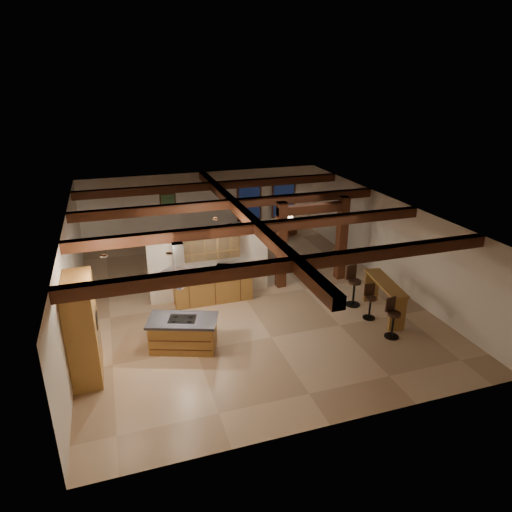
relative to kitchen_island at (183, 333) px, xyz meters
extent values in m
plane|color=tan|center=(2.33, 2.26, -0.44)|extent=(12.00, 12.00, 0.00)
plane|color=silver|center=(2.33, 8.26, 1.01)|extent=(10.00, 0.00, 10.00)
plane|color=silver|center=(2.33, -3.74, 1.01)|extent=(10.00, 0.00, 10.00)
plane|color=silver|center=(-2.67, 2.26, 1.01)|extent=(0.00, 12.00, 12.00)
plane|color=silver|center=(7.33, 2.26, 1.01)|extent=(0.00, 12.00, 12.00)
plane|color=#3D2613|center=(2.33, 2.26, 2.46)|extent=(12.00, 12.00, 0.00)
cube|color=#3E240F|center=(2.33, -1.74, 2.32)|extent=(10.00, 0.25, 0.28)
cube|color=#3E240F|center=(2.33, 0.96, 2.32)|extent=(10.00, 0.25, 0.28)
cube|color=#3E240F|center=(2.33, 3.56, 2.32)|extent=(10.00, 0.25, 0.28)
cube|color=#3E240F|center=(2.33, 6.26, 2.32)|extent=(10.00, 0.25, 0.28)
cube|color=#3E240F|center=(2.33, 2.26, 2.32)|extent=(0.28, 12.00, 0.28)
cube|color=#3E240F|center=(3.73, 2.76, 1.01)|extent=(0.30, 0.30, 2.90)
cube|color=#3E240F|center=(5.93, 2.76, 1.01)|extent=(0.30, 0.30, 2.90)
cube|color=#3E240F|center=(4.83, 2.76, 2.16)|extent=(2.50, 0.28, 0.28)
cube|color=silver|center=(1.33, 2.76, 0.66)|extent=(3.80, 0.18, 2.20)
cube|color=olive|center=(-2.34, -0.34, 0.76)|extent=(0.64, 1.60, 2.40)
cube|color=silver|center=(-2.04, -0.34, 0.71)|extent=(0.06, 0.62, 0.95)
cube|color=black|center=(-2.00, -0.34, 0.91)|extent=(0.01, 0.50, 0.28)
cube|color=olive|center=(1.33, 2.37, -0.01)|extent=(2.40, 0.60, 0.86)
cube|color=black|center=(1.33, 2.37, 0.46)|extent=(2.50, 0.66, 0.08)
cube|color=olive|center=(1.33, 2.58, 1.41)|extent=(1.80, 0.34, 0.95)
cube|color=silver|center=(1.33, 2.40, 1.41)|extent=(1.74, 0.02, 0.90)
pyramid|color=silver|center=(0.00, 0.00, 1.29)|extent=(1.10, 1.10, 0.45)
cube|color=silver|center=(0.00, 0.00, 2.10)|extent=(0.26, 0.22, 0.73)
cube|color=#3E240F|center=(4.33, 8.20, 1.06)|extent=(1.10, 0.05, 1.70)
cube|color=black|center=(4.33, 8.17, 1.06)|extent=(0.95, 0.02, 1.55)
cube|color=#3E240F|center=(5.93, 8.20, 1.06)|extent=(1.10, 0.05, 1.70)
cube|color=black|center=(5.93, 8.17, 1.06)|extent=(0.95, 0.02, 1.55)
cube|color=#3E240F|center=(0.83, 8.20, 1.26)|extent=(0.65, 0.04, 0.85)
cube|color=#24552C|center=(0.83, 8.17, 1.26)|extent=(0.55, 0.01, 0.75)
cylinder|color=silver|center=(-0.27, -0.54, 2.43)|extent=(0.16, 0.16, 0.03)
cylinder|color=silver|center=(1.33, 1.76, 2.43)|extent=(0.16, 0.16, 0.03)
cylinder|color=silver|center=(-1.67, -0.24, 2.43)|extent=(0.16, 0.16, 0.03)
cube|color=olive|center=(0.00, 0.00, -0.05)|extent=(1.82, 1.32, 0.78)
cube|color=black|center=(0.00, 0.00, 0.38)|extent=(1.95, 1.46, 0.07)
cube|color=black|center=(0.00, 0.00, 0.42)|extent=(0.79, 0.66, 0.02)
imported|color=#411F10|center=(2.35, 5.37, -0.15)|extent=(1.81, 1.25, 0.58)
imported|color=black|center=(4.48, 7.76, -0.15)|extent=(1.96, 0.77, 0.57)
imported|color=silver|center=(1.68, 2.37, 0.62)|extent=(0.50, 0.43, 0.23)
cube|color=olive|center=(5.90, -0.03, 0.59)|extent=(0.81, 2.07, 0.06)
cube|color=olive|center=(5.76, -0.93, 0.07)|extent=(0.46, 0.17, 1.01)
cube|color=olive|center=(6.04, 0.86, 0.07)|extent=(0.46, 0.17, 1.01)
cube|color=#3E240F|center=(6.04, 7.69, -0.13)|extent=(0.60, 0.60, 0.61)
cylinder|color=black|center=(6.04, 7.69, 0.26)|extent=(0.07, 0.07, 0.17)
cone|color=#FFD299|center=(6.04, 7.69, 0.43)|extent=(0.30, 0.30, 0.20)
cylinder|color=black|center=(5.44, -1.21, 0.27)|extent=(0.35, 0.35, 0.07)
cube|color=black|center=(5.41, -1.05, 0.49)|extent=(0.33, 0.10, 0.39)
cylinder|color=black|center=(5.44, -1.21, -0.08)|extent=(0.06, 0.06, 0.68)
cylinder|color=black|center=(5.44, -1.21, -0.42)|extent=(0.39, 0.39, 0.03)
cylinder|color=black|center=(5.40, -0.12, 0.21)|extent=(0.32, 0.32, 0.06)
cube|color=black|center=(5.43, 0.03, 0.42)|extent=(0.31, 0.09, 0.36)
cylinder|color=black|center=(5.40, -0.12, -0.11)|extent=(0.05, 0.05, 0.63)
cylinder|color=black|center=(5.40, -0.12, -0.42)|extent=(0.36, 0.36, 0.03)
cylinder|color=black|center=(5.36, 0.76, 0.36)|extent=(0.40, 0.40, 0.08)
cube|color=black|center=(5.33, 0.94, 0.61)|extent=(0.38, 0.12, 0.44)
cylinder|color=black|center=(5.36, 0.76, -0.04)|extent=(0.07, 0.07, 0.77)
cylinder|color=black|center=(5.36, 0.76, -0.41)|extent=(0.44, 0.44, 0.03)
cube|color=#3E240F|center=(1.99, 4.41, 0.03)|extent=(0.58, 0.58, 0.06)
cube|color=#3E240F|center=(1.90, 4.61, 0.42)|extent=(0.42, 0.23, 0.78)
cylinder|color=#3E240F|center=(1.90, 4.18, -0.22)|extent=(0.05, 0.05, 0.44)
cylinder|color=#3E240F|center=(2.23, 4.32, -0.22)|extent=(0.05, 0.05, 0.44)
cylinder|color=#3E240F|center=(1.76, 4.50, -0.22)|extent=(0.05, 0.05, 0.44)
cylinder|color=#3E240F|center=(2.08, 4.65, -0.22)|extent=(0.05, 0.05, 0.44)
cube|color=#3E240F|center=(1.39, 5.73, 0.03)|extent=(0.58, 0.58, 0.06)
cube|color=#3E240F|center=(1.48, 5.54, 0.42)|extent=(0.42, 0.23, 0.78)
cylinder|color=#3E240F|center=(1.48, 5.97, -0.22)|extent=(0.05, 0.05, 0.44)
cylinder|color=#3E240F|center=(1.16, 5.82, -0.22)|extent=(0.05, 0.05, 0.44)
cylinder|color=#3E240F|center=(1.62, 5.65, -0.22)|extent=(0.05, 0.05, 0.44)
cylinder|color=#3E240F|center=(1.30, 5.50, -0.22)|extent=(0.05, 0.05, 0.44)
cube|color=#3E240F|center=(2.65, 4.71, 0.03)|extent=(0.58, 0.58, 0.06)
cube|color=#3E240F|center=(2.56, 4.91, 0.42)|extent=(0.42, 0.23, 0.78)
cylinder|color=#3E240F|center=(2.57, 4.48, -0.22)|extent=(0.05, 0.05, 0.44)
cylinder|color=#3E240F|center=(2.89, 4.63, -0.22)|extent=(0.05, 0.05, 0.44)
cylinder|color=#3E240F|center=(2.42, 4.80, -0.22)|extent=(0.05, 0.05, 0.44)
cylinder|color=#3E240F|center=(2.74, 4.95, -0.22)|extent=(0.05, 0.05, 0.44)
cube|color=#3E240F|center=(2.05, 6.04, 0.03)|extent=(0.58, 0.58, 0.06)
cube|color=#3E240F|center=(2.14, 5.84, 0.42)|extent=(0.42, 0.23, 0.78)
cylinder|color=#3E240F|center=(2.14, 6.27, -0.22)|extent=(0.05, 0.05, 0.44)
cylinder|color=#3E240F|center=(1.82, 6.12, -0.22)|extent=(0.05, 0.05, 0.44)
cylinder|color=#3E240F|center=(2.28, 5.95, -0.22)|extent=(0.05, 0.05, 0.44)
cylinder|color=#3E240F|center=(1.96, 5.80, -0.22)|extent=(0.05, 0.05, 0.44)
cube|color=#3E240F|center=(3.31, 5.02, 0.03)|extent=(0.58, 0.58, 0.06)
cube|color=#3E240F|center=(3.22, 5.21, 0.42)|extent=(0.42, 0.23, 0.78)
cylinder|color=#3E240F|center=(3.23, 4.78, -0.22)|extent=(0.05, 0.05, 0.44)
cylinder|color=#3E240F|center=(3.55, 4.93, -0.22)|extent=(0.05, 0.05, 0.44)
cylinder|color=#3E240F|center=(3.08, 5.10, -0.22)|extent=(0.05, 0.05, 0.44)
cylinder|color=#3E240F|center=(3.40, 5.25, -0.22)|extent=(0.05, 0.05, 0.44)
cube|color=#3E240F|center=(2.71, 6.34, 0.03)|extent=(0.58, 0.58, 0.06)
cube|color=#3E240F|center=(2.80, 6.14, 0.42)|extent=(0.42, 0.23, 0.78)
cylinder|color=#3E240F|center=(2.80, 6.57, -0.22)|extent=(0.05, 0.05, 0.44)
cylinder|color=#3E240F|center=(2.48, 6.42, -0.22)|extent=(0.05, 0.05, 0.44)
cylinder|color=#3E240F|center=(2.95, 6.25, -0.22)|extent=(0.05, 0.05, 0.44)
cylinder|color=#3E240F|center=(2.62, 6.10, -0.22)|extent=(0.05, 0.05, 0.44)
camera|label=1|loc=(-1.37, -10.23, 6.17)|focal=32.00mm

